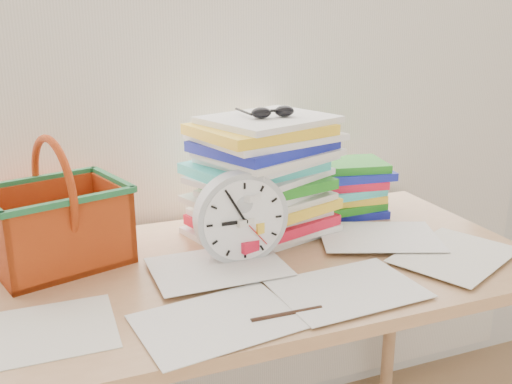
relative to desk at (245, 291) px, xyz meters
name	(u,v)px	position (x,y,z in m)	size (l,w,h in m)	color
curtain	(195,21)	(0.00, 0.38, 0.62)	(2.40, 0.01, 2.50)	white
desk	(245,291)	(0.00, 0.00, 0.00)	(1.40, 0.70, 0.75)	tan
paper_stack	(262,177)	(0.11, 0.16, 0.23)	(0.36, 0.29, 0.32)	white
clock	(241,217)	(0.00, 0.01, 0.19)	(0.22, 0.22, 0.04)	#AFB4B7
sunglasses	(273,112)	(0.13, 0.15, 0.41)	(0.13, 0.11, 0.03)	black
book_stack	(343,189)	(0.39, 0.22, 0.15)	(0.27, 0.20, 0.16)	white
basket	(55,203)	(-0.41, 0.16, 0.23)	(0.30, 0.23, 0.30)	#C04312
pen	(287,314)	(-0.01, -0.27, 0.08)	(0.01, 0.01, 0.15)	black
scattered_papers	(245,261)	(0.00, 0.00, 0.08)	(1.26, 0.42, 0.02)	white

